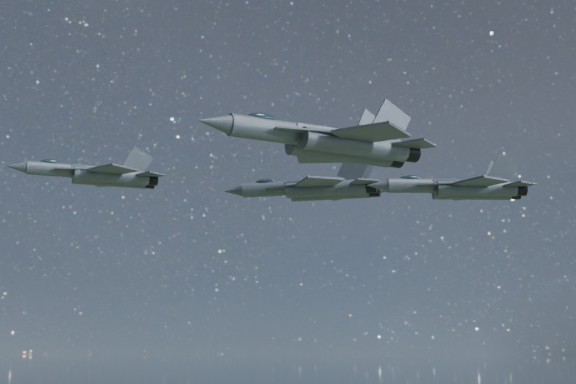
{
  "coord_description": "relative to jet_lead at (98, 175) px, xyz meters",
  "views": [
    {
      "loc": [
        -4.19,
        -73.94,
        125.67
      ],
      "look_at": [
        1.26,
        0.59,
        140.82
      ],
      "focal_mm": 50.0,
      "sensor_mm": 36.0,
      "label": 1
    }
  ],
  "objects": [
    {
      "name": "jet_right",
      "position": [
        21.19,
        -15.23,
        -0.32
      ],
      "size": [
        19.92,
        13.12,
        5.11
      ],
      "rotation": [
        0.0,
        0.0,
        0.41
      ],
      "color": "#394147"
    },
    {
      "name": "jet_left",
      "position": [
        22.45,
        8.5,
        0.68
      ],
      "size": [
        18.62,
        12.44,
        4.72
      ],
      "rotation": [
        0.0,
        0.0,
        -0.34
      ],
      "color": "#394147"
    },
    {
      "name": "jet_slot",
      "position": [
        34.09,
        -7.86,
        -2.46
      ],
      "size": [
        14.98,
        10.63,
        3.81
      ],
      "rotation": [
        0.0,
        0.0,
        -0.04
      ],
      "color": "#394147"
    },
    {
      "name": "jet_lead",
      "position": [
        0.0,
        0.0,
        0.0
      ],
      "size": [
        15.14,
        10.24,
        3.81
      ],
      "rotation": [
        0.0,
        0.0,
        0.28
      ],
      "color": "#394147"
    }
  ]
}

